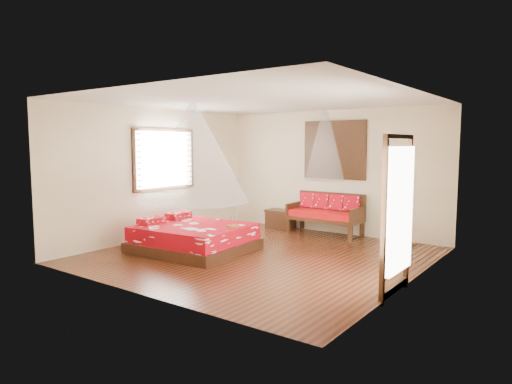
{
  "coord_description": "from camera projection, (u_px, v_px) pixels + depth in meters",
  "views": [
    {
      "loc": [
        4.8,
        -6.66,
        2.03
      ],
      "look_at": [
        -0.15,
        0.08,
        1.15
      ],
      "focal_mm": 32.0,
      "sensor_mm": 36.0,
      "label": 1
    }
  ],
  "objects": [
    {
      "name": "mosquito_net_daybed",
      "position": [
        325.0,
        146.0,
        9.91
      ],
      "size": [
        0.87,
        0.87,
        1.5
      ],
      "primitive_type": "cone",
      "color": "white",
      "rests_on": "ceiling"
    },
    {
      "name": "storage_chest",
      "position": [
        281.0,
        219.0,
        11.0
      ],
      "size": [
        0.67,
        0.49,
        0.46
      ],
      "rotation": [
        0.0,
        0.0,
        0.01
      ],
      "color": "black",
      "rests_on": "floor"
    },
    {
      "name": "bed",
      "position": [
        194.0,
        238.0,
        8.7
      ],
      "size": [
        2.13,
        1.96,
        0.63
      ],
      "rotation": [
        0.0,
        0.0,
        0.07
      ],
      "color": "black",
      "rests_on": "floor"
    },
    {
      "name": "shutter_panel",
      "position": [
        334.0,
        150.0,
        10.29
      ],
      "size": [
        1.52,
        0.06,
        1.32
      ],
      "color": "black",
      "rests_on": "wall_back"
    },
    {
      "name": "window_left",
      "position": [
        165.0,
        159.0,
        9.96
      ],
      "size": [
        0.1,
        1.74,
        1.34
      ],
      "color": "black",
      "rests_on": "wall_left"
    },
    {
      "name": "mosquito_net_main",
      "position": [
        193.0,
        154.0,
        8.52
      ],
      "size": [
        2.11,
        2.11,
        1.8
      ],
      "primitive_type": "cone",
      "color": "white",
      "rests_on": "ceiling"
    },
    {
      "name": "glazed_door",
      "position": [
        396.0,
        215.0,
        6.19
      ],
      "size": [
        0.08,
        1.02,
        2.16
      ],
      "color": "black",
      "rests_on": "floor"
    },
    {
      "name": "daybed",
      "position": [
        326.0,
        212.0,
        10.16
      ],
      "size": [
        1.64,
        0.73,
        0.94
      ],
      "color": "black",
      "rests_on": "floor"
    },
    {
      "name": "room",
      "position": [
        260.0,
        179.0,
        8.23
      ],
      "size": [
        5.54,
        5.54,
        2.84
      ],
      "color": "black",
      "rests_on": "ground"
    },
    {
      "name": "wine_tray",
      "position": [
        233.0,
        224.0,
        8.46
      ],
      "size": [
        0.24,
        0.24,
        0.2
      ],
      "rotation": [
        0.0,
        0.0,
        0.37
      ],
      "color": "brown",
      "rests_on": "bed"
    }
  ]
}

